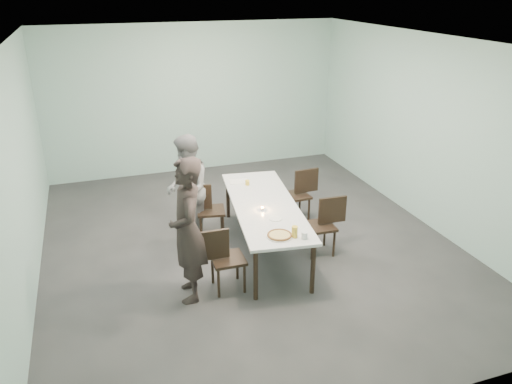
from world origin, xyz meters
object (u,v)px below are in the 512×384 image
object	(u,v)px
chair_far_left	(206,207)
amber_tumbler	(247,183)
chair_far_right	(300,191)
pizza	(280,235)
side_plate	(276,219)
diner_far	(187,188)
chair_near_left	(222,255)
beer_glass	(295,232)
water_tumbler	(305,235)
diner_near	(188,231)
tealight	(263,209)
table	(265,207)
chair_near_right	(325,221)

from	to	relation	value
chair_far_left	amber_tumbler	xyz separation A→B (m)	(0.70, 0.06, 0.29)
chair_far_right	pizza	world-z (taller)	chair_far_right
side_plate	chair_far_left	bearing A→B (deg)	119.49
diner_far	chair_near_left	bearing A→B (deg)	12.45
chair_far_right	beer_glass	xyz separation A→B (m)	(-0.91, -1.89, 0.32)
diner_far	water_tumbler	bearing A→B (deg)	38.24
diner_near	tealight	world-z (taller)	diner_near
chair_far_right	diner_far	xyz separation A→B (m)	(-1.89, -0.05, 0.32)
diner_far	water_tumbler	xyz separation A→B (m)	(1.09, -1.92, -0.03)
table	water_tumbler	distance (m)	1.16
chair_far_left	pizza	size ratio (longest dim) A/B	2.56
diner_near	side_plate	distance (m)	1.30
chair_far_left	diner_far	distance (m)	0.42
chair_far_left	chair_near_right	bearing A→B (deg)	-23.58
pizza	side_plate	size ratio (longest dim) A/B	1.89
chair_far_right	amber_tumbler	size ratio (longest dim) A/B	10.88
chair_near_left	pizza	bearing A→B (deg)	-14.76
chair_far_right	diner_far	bearing A→B (deg)	-1.33
chair_far_left	tealight	bearing A→B (deg)	-44.69
chair_near_left	water_tumbler	distance (m)	1.09
diner_near	tealight	xyz separation A→B (m)	(1.18, 0.62, -0.16)
chair_near_left	diner_near	bearing A→B (deg)	-177.78
chair_far_right	water_tumbler	distance (m)	2.15
chair_far_right	diner_near	world-z (taller)	diner_near
chair_far_left	side_plate	bearing A→B (deg)	-49.53
chair_far_right	tealight	world-z (taller)	chair_far_right
water_tumbler	amber_tumbler	bearing A→B (deg)	93.91
beer_glass	tealight	bearing A→B (deg)	97.37
chair_near_left	diner_far	bearing A→B (deg)	94.77
chair_far_left	chair_near_right	xyz separation A→B (m)	(1.52, -1.05, 0.00)
pizza	side_plate	xyz separation A→B (m)	(0.13, 0.49, -0.01)
chair_far_right	water_tumbler	xyz separation A→B (m)	(-0.80, -1.97, 0.29)
chair_near_left	amber_tumbler	xyz separation A→B (m)	(0.85, 1.57, 0.29)
diner_near	amber_tumbler	bearing A→B (deg)	147.03
chair_near_right	table	bearing A→B (deg)	-20.03
table	beer_glass	world-z (taller)	beer_glass
table	side_plate	size ratio (longest dim) A/B	14.98
tealight	diner_near	bearing A→B (deg)	-152.45
chair_far_left	diner_near	world-z (taller)	diner_near
side_plate	diner_far	bearing A→B (deg)	126.50
chair_near_right	chair_far_right	world-z (taller)	same
chair_far_right	table	bearing A→B (deg)	38.70
chair_far_right	diner_far	world-z (taller)	diner_far
table	water_tumbler	xyz separation A→B (m)	(0.12, -1.15, 0.10)
table	amber_tumbler	size ratio (longest dim) A/B	33.71
chair_near_left	diner_far	distance (m)	1.60
chair_far_left	side_plate	distance (m)	1.42
chair_near_left	water_tumbler	xyz separation A→B (m)	(0.98, -0.35, 0.29)
diner_near	diner_far	size ratio (longest dim) A/B	1.13
tealight	pizza	bearing A→B (deg)	-94.11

